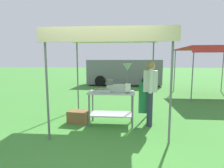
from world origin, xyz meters
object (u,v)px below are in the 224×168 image
Objects in this scene: menu_sign at (128,89)px; van_grey at (124,72)px; donut_fryer at (120,81)px; vendor at (150,90)px; supply_crate at (78,117)px; neighbour_tent at (212,49)px; donut_tray at (103,91)px; stall_canopy at (112,39)px; donut_cart at (111,101)px.

van_grey is at bearing 90.94° from menu_sign.
donut_fryer is 0.46× the size of vendor.
neighbour_tent reaches higher than supply_crate.
donut_fryer is at bearing -177.13° from vendor.
menu_sign is (0.62, -0.12, 0.08)m from donut_tray.
vendor is at bearing -0.11° from supply_crate.
stall_canopy is at bearing 32.01° from donut_tray.
stall_canopy is at bearing 177.04° from vendor.
vendor is 0.33× the size of van_grey.
menu_sign is (0.41, -0.15, 0.33)m from donut_cart.
donut_tray is 1.83× the size of menu_sign.
donut_fryer is 0.77m from vendor.
menu_sign reaches higher than donut_tray.
van_grey is (1.16, 7.70, 0.72)m from supply_crate.
vendor is 0.59× the size of neighbour_tent.
donut_cart is 2.69× the size of donut_tray.
donut_tray is at bearing -147.99° from stall_canopy.
donut_tray is 6.11m from neighbour_tent.
vendor is (0.96, -0.05, -1.25)m from stall_canopy.
menu_sign reaches higher than donut_cart.
stall_canopy is at bearing -92.10° from van_grey.
menu_sign is 0.05× the size of van_grey.
donut_fryer reaches higher than donut_tray.
stall_canopy reaches higher than donut_cart.
menu_sign is at bearing -159.81° from vendor.
neighbour_tent is at bearing 47.45° from menu_sign.
donut_tray is 0.77× the size of supply_crate.
donut_cart is at bearing -177.12° from vendor.
stall_canopy is at bearing 90.00° from donut_cart.
donut_fryer is 0.27× the size of neighbour_tent.
vendor is 7.73m from van_grey.
vendor reaches higher than menu_sign.
donut_fryer is 1.33× the size of supply_crate.
neighbour_tent reaches higher than vendor.
donut_tray is at bearing -173.82° from donut_fryer.
neighbour_tent is at bearing 42.72° from stall_canopy.
neighbour_tent reaches higher than donut_tray.
vendor reaches higher than donut_fryer.
donut_cart is at bearing -90.00° from stall_canopy.
menu_sign is at bearing -9.09° from supply_crate.
supply_crate is (-0.88, -0.05, -2.00)m from stall_canopy.
vendor is at bearing 2.87° from donut_fryer.
stall_canopy is 6.12× the size of donut_tray.
donut_tray is 0.64m from menu_sign.
van_grey is (0.49, 7.78, 0.01)m from donut_tray.
donut_cart is at bearing -92.07° from van_grey.
van_grey is (0.28, 7.75, 0.26)m from donut_cart.
neighbour_tent reaches higher than menu_sign.
menu_sign is at bearing -10.71° from donut_tray.
neighbour_tent is at bearing 42.27° from donut_tray.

